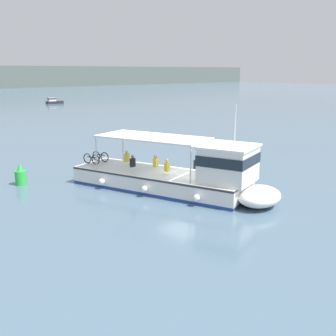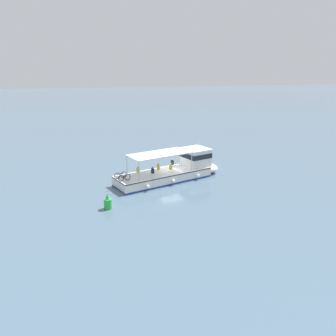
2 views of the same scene
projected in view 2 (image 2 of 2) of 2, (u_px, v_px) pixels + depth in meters
The scene contains 3 objects.
ground_plane at pixel (171, 178), 36.74m from camera, with size 400.00×400.00×0.00m, color slate.
ferry_main at pixel (176, 170), 36.16m from camera, with size 6.66×13.05×5.32m.
channel_buoy at pixel (108, 203), 28.39m from camera, with size 0.70×0.70×1.40m.
Camera 2 is at (-33.35, 10.10, 11.71)m, focal length 34.64 mm.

